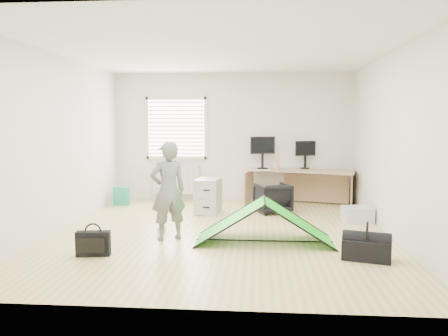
# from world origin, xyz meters

# --- Properties ---
(ground) EXTENTS (5.50, 5.50, 0.00)m
(ground) POSITION_xyz_m (0.00, 0.00, 0.00)
(ground) COLOR #D4B971
(ground) RESTS_ON ground
(back_wall) EXTENTS (5.00, 0.02, 2.70)m
(back_wall) POSITION_xyz_m (0.00, 2.75, 1.35)
(back_wall) COLOR silver
(back_wall) RESTS_ON ground
(window) EXTENTS (1.20, 0.06, 1.20)m
(window) POSITION_xyz_m (-1.20, 2.71, 1.55)
(window) COLOR silver
(window) RESTS_ON back_wall
(radiator) EXTENTS (1.00, 0.12, 0.60)m
(radiator) POSITION_xyz_m (-1.20, 2.67, 0.45)
(radiator) COLOR silver
(radiator) RESTS_ON back_wall
(desk) EXTENTS (2.21, 1.17, 0.72)m
(desk) POSITION_xyz_m (1.40, 2.36, 0.36)
(desk) COLOR tan
(desk) RESTS_ON ground
(filing_cabinet) EXTENTS (0.48, 0.60, 0.64)m
(filing_cabinet) POSITION_xyz_m (-0.37, 1.42, 0.32)
(filing_cabinet) COLOR #ABADB1
(filing_cabinet) RESTS_ON ground
(monitor_left) EXTENTS (0.52, 0.23, 0.49)m
(monitor_left) POSITION_xyz_m (0.63, 2.51, 0.96)
(monitor_left) COLOR black
(monitor_left) RESTS_ON desk
(monitor_right) EXTENTS (0.44, 0.25, 0.42)m
(monitor_right) POSITION_xyz_m (1.51, 2.60, 0.93)
(monitor_right) COLOR black
(monitor_right) RESTS_ON desk
(keyboard) EXTENTS (0.45, 0.21, 0.02)m
(keyboard) POSITION_xyz_m (0.56, 2.12, 0.73)
(keyboard) COLOR beige
(keyboard) RESTS_ON desk
(thermos) EXTENTS (0.08, 0.08, 0.23)m
(thermos) POSITION_xyz_m (0.94, 2.36, 0.84)
(thermos) COLOR #D27576
(thermos) RESTS_ON desk
(office_chair) EXTENTS (0.75, 0.76, 0.55)m
(office_chair) POSITION_xyz_m (0.82, 1.55, 0.27)
(office_chair) COLOR black
(office_chair) RESTS_ON ground
(person) EXTENTS (0.61, 0.54, 1.41)m
(person) POSITION_xyz_m (-0.73, -0.44, 0.70)
(person) COLOR slate
(person) RESTS_ON ground
(kite) EXTENTS (1.92, 0.85, 0.59)m
(kite) POSITION_xyz_m (0.63, -0.46, 0.30)
(kite) COLOR #13BC12
(kite) RESTS_ON ground
(storage_crate) EXTENTS (0.52, 0.40, 0.27)m
(storage_crate) POSITION_xyz_m (2.21, 0.87, 0.13)
(storage_crate) COLOR silver
(storage_crate) RESTS_ON ground
(tote_bag) EXTENTS (0.31, 0.15, 0.37)m
(tote_bag) POSITION_xyz_m (-2.21, 2.05, 0.18)
(tote_bag) COLOR #1E936F
(tote_bag) RESTS_ON ground
(laptop_bag) EXTENTS (0.43, 0.18, 0.31)m
(laptop_bag) POSITION_xyz_m (-1.52, -1.28, 0.16)
(laptop_bag) COLOR black
(laptop_bag) RESTS_ON ground
(white_box) EXTENTS (0.11, 0.11, 0.10)m
(white_box) POSITION_xyz_m (-0.91, -0.11, 0.05)
(white_box) COLOR silver
(white_box) RESTS_ON ground
(duffel_bag) EXTENTS (0.63, 0.44, 0.25)m
(duffel_bag) POSITION_xyz_m (1.87, -1.17, 0.12)
(duffel_bag) COLOR black
(duffel_bag) RESTS_ON ground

